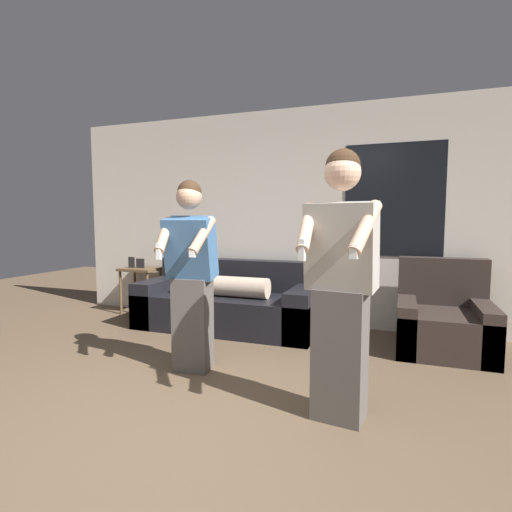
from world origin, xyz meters
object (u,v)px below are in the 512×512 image
(couch, at_px, (230,304))
(person_left, at_px, (191,275))
(person_right, at_px, (341,285))
(armchair, at_px, (443,322))
(side_table, at_px, (140,275))

(couch, distance_m, person_left, 1.54)
(person_left, distance_m, person_right, 1.41)
(person_left, xyz_separation_m, person_right, (1.34, -0.43, 0.06))
(armchair, xyz_separation_m, person_right, (-0.79, -1.79, 0.62))
(armchair, xyz_separation_m, person_left, (-2.13, -1.36, 0.56))
(armchair, bearing_deg, person_right, -113.85)
(person_right, bearing_deg, armchair, 66.15)
(side_table, xyz_separation_m, person_right, (3.08, -2.09, 0.37))
(armchair, relative_size, side_table, 1.17)
(side_table, relative_size, person_right, 0.45)
(armchair, bearing_deg, person_left, -147.35)
(side_table, height_order, person_left, person_left)
(couch, xyz_separation_m, side_table, (-1.48, 0.25, 0.25))
(person_right, bearing_deg, side_table, 145.84)
(couch, xyz_separation_m, person_left, (0.26, -1.41, 0.55))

